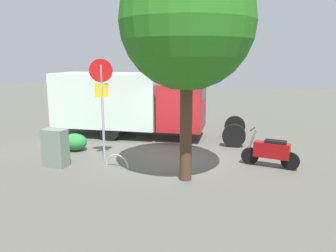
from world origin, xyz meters
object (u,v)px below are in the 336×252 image
at_px(utility_cabinet, 55,148).
at_px(bike_rack_hoop, 117,167).
at_px(stop_sign, 102,93).
at_px(motorcycle, 271,151).
at_px(box_truck_near, 130,101).
at_px(street_tree, 187,23).

xyz_separation_m(utility_cabinet, bike_rack_hoop, (-1.91, -0.45, -0.60)).
distance_m(stop_sign, bike_rack_hoop, 2.47).
bearing_deg(stop_sign, motorcycle, -172.71).
distance_m(motorcycle, bike_rack_hoop, 4.89).
xyz_separation_m(box_truck_near, stop_sign, (-0.49, 3.55, 0.70)).
bearing_deg(motorcycle, utility_cabinet, 26.71).
height_order(street_tree, utility_cabinet, street_tree).
bearing_deg(utility_cabinet, bike_rack_hoop, -166.71).
xyz_separation_m(box_truck_near, street_tree, (-3.60, 4.67, 2.74)).
distance_m(stop_sign, utility_cabinet, 2.29).
bearing_deg(utility_cabinet, motorcycle, -164.83).
bearing_deg(utility_cabinet, street_tree, 179.59).
bearing_deg(street_tree, motorcycle, -142.16).
distance_m(box_truck_near, bike_rack_hoop, 4.64).
xyz_separation_m(motorcycle, street_tree, (2.34, 1.82, 3.78)).
height_order(stop_sign, bike_rack_hoop, stop_sign).
relative_size(stop_sign, street_tree, 0.55).
xyz_separation_m(street_tree, bike_rack_hoop, (2.34, -0.48, -4.30)).
bearing_deg(bike_rack_hoop, stop_sign, -39.64).
height_order(box_truck_near, street_tree, street_tree).
relative_size(box_truck_near, motorcycle, 4.69).
height_order(box_truck_near, bike_rack_hoop, box_truck_near).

